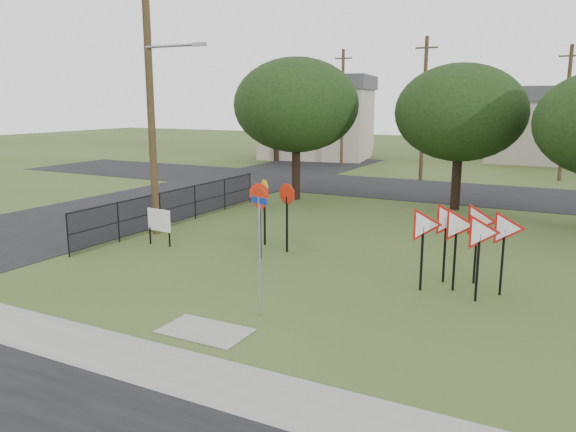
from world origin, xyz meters
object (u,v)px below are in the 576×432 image
at_px(street_name_sign, 260,249).
at_px(info_board, 159,221).
at_px(yield_sign_cluster, 464,229).
at_px(stop_sign_cluster, 268,201).

xyz_separation_m(street_name_sign, info_board, (-6.56, 4.08, -0.78)).
relative_size(street_name_sign, info_board, 2.19).
distance_m(yield_sign_cluster, info_board, 10.54).
bearing_deg(stop_sign_cluster, street_name_sign, -62.19).
xyz_separation_m(stop_sign_cluster, info_board, (-3.83, -1.09, -0.89)).
xyz_separation_m(street_name_sign, stop_sign_cluster, (-2.73, 5.18, 0.11)).
distance_m(street_name_sign, stop_sign_cluster, 5.85).
height_order(street_name_sign, yield_sign_cluster, street_name_sign).
relative_size(yield_sign_cluster, info_board, 2.23).
height_order(stop_sign_cluster, info_board, stop_sign_cluster).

